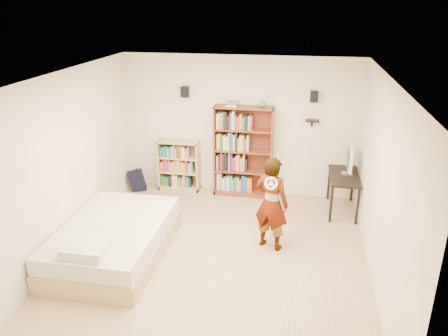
# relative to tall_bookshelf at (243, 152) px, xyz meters

# --- Properties ---
(ground) EXTENTS (4.50, 5.00, 0.01)m
(ground) POSITION_rel_tall_bookshelf_xyz_m (-0.09, -2.34, -0.89)
(ground) COLOR tan
(ground) RESTS_ON ground
(room_shell) EXTENTS (4.52, 5.02, 2.71)m
(room_shell) POSITION_rel_tall_bookshelf_xyz_m (-0.09, -2.34, 0.87)
(room_shell) COLOR white
(room_shell) RESTS_ON ground
(crown_molding) EXTENTS (4.50, 5.00, 0.06)m
(crown_molding) POSITION_rel_tall_bookshelf_xyz_m (-0.09, -2.34, 1.78)
(crown_molding) COLOR white
(crown_molding) RESTS_ON room_shell
(speaker_left) EXTENTS (0.14, 0.12, 0.20)m
(speaker_left) POSITION_rel_tall_bookshelf_xyz_m (-1.14, 0.06, 1.11)
(speaker_left) COLOR black
(speaker_left) RESTS_ON room_shell
(speaker_right) EXTENTS (0.14, 0.12, 0.20)m
(speaker_right) POSITION_rel_tall_bookshelf_xyz_m (1.26, 0.06, 1.11)
(speaker_right) COLOR black
(speaker_right) RESTS_ON room_shell
(wall_shelf) EXTENTS (0.25, 0.16, 0.02)m
(wall_shelf) POSITION_rel_tall_bookshelf_xyz_m (1.26, 0.07, 0.66)
(wall_shelf) COLOR black
(wall_shelf) RESTS_ON room_shell
(tall_bookshelf) EXTENTS (1.12, 0.33, 1.78)m
(tall_bookshelf) POSITION_rel_tall_bookshelf_xyz_m (0.00, 0.00, 0.00)
(tall_bookshelf) COLOR brown
(tall_bookshelf) RESTS_ON ground
(low_bookshelf) EXTENTS (0.82, 0.31, 1.03)m
(low_bookshelf) POSITION_rel_tall_bookshelf_xyz_m (-1.29, 0.01, -0.37)
(low_bookshelf) COLOR tan
(low_bookshelf) RESTS_ON ground
(computer_desk) EXTENTS (0.52, 1.03, 0.71)m
(computer_desk) POSITION_rel_tall_bookshelf_xyz_m (1.88, -0.40, -0.53)
(computer_desk) COLOR black
(computer_desk) RESTS_ON ground
(imac) EXTENTS (0.10, 0.52, 0.52)m
(imac) POSITION_rel_tall_bookshelf_xyz_m (1.93, -0.34, 0.08)
(imac) COLOR silver
(imac) RESTS_ON computer_desk
(daybed) EXTENTS (1.45, 2.23, 0.66)m
(daybed) POSITION_rel_tall_bookshelf_xyz_m (-1.59, -2.55, -0.56)
(daybed) COLOR beige
(daybed) RESTS_ON ground
(person) EXTENTS (0.64, 0.53, 1.49)m
(person) POSITION_rel_tall_bookshelf_xyz_m (0.69, -1.88, -0.14)
(person) COLOR black
(person) RESTS_ON ground
(wii_wheel) EXTENTS (0.19, 0.07, 0.19)m
(wii_wheel) POSITION_rel_tall_bookshelf_xyz_m (0.69, -2.16, 0.31)
(wii_wheel) COLOR silver
(wii_wheel) RESTS_ON person
(navy_bag) EXTENTS (0.38, 0.30, 0.44)m
(navy_bag) POSITION_rel_tall_bookshelf_xyz_m (-2.13, -0.20, -0.67)
(navy_bag) COLOR black
(navy_bag) RESTS_ON ground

